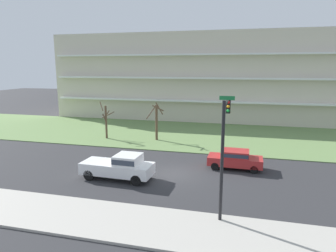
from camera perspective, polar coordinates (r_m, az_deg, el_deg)
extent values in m
plane|color=#2D2D30|center=(23.81, 0.93, -9.15)|extent=(160.00, 160.00, 0.00)
cube|color=#ADA89E|center=(16.79, -5.66, -18.12)|extent=(80.00, 4.00, 0.15)
cube|color=#66844C|center=(37.02, 5.90, -1.70)|extent=(80.00, 16.00, 0.08)
cube|color=beige|center=(50.05, 8.42, 9.29)|extent=(49.86, 12.08, 13.38)
cube|color=white|center=(43.86, 7.42, 4.67)|extent=(47.87, 0.90, 0.24)
cube|color=white|center=(43.61, 7.53, 9.04)|extent=(47.87, 0.90, 0.24)
cube|color=white|center=(43.61, 7.65, 13.43)|extent=(47.87, 0.90, 0.24)
cylinder|color=brown|center=(35.35, -11.74, 0.66)|extent=(0.25, 0.25, 3.90)
cylinder|color=brown|center=(35.91, -11.36, 2.10)|extent=(1.55, 0.24, 0.87)
cylinder|color=brown|center=(34.92, -12.63, 3.71)|extent=(0.80, 0.84, 1.03)
cylinder|color=brown|center=(35.50, -11.65, 2.17)|extent=(0.74, 0.22, 0.99)
cylinder|color=brown|center=(35.11, -12.10, 1.67)|extent=(0.54, 0.37, 0.79)
cylinder|color=brown|center=(34.99, -12.00, 1.66)|extent=(0.65, 0.13, 0.65)
cylinder|color=brown|center=(33.87, -2.21, 0.60)|extent=(0.29, 0.29, 4.10)
cylinder|color=brown|center=(32.97, -1.92, 3.42)|extent=(1.20, 0.84, 0.79)
cylinder|color=brown|center=(34.22, -3.21, 2.67)|extent=(0.87, 1.57, 1.49)
cylinder|color=brown|center=(33.23, -1.67, 3.35)|extent=(0.70, 1.00, 1.48)
cube|color=white|center=(22.90, -9.70, -7.96)|extent=(5.47, 2.19, 0.85)
cube|color=white|center=(22.29, -7.67, -6.33)|extent=(1.87, 1.90, 0.70)
cube|color=#2D3847|center=(22.29, -7.67, -6.33)|extent=(1.83, 1.94, 0.38)
cylinder|color=black|center=(23.10, -4.42, -8.78)|extent=(0.81, 0.25, 0.80)
cylinder|color=black|center=(21.55, -6.10, -10.31)|extent=(0.81, 0.25, 0.80)
cylinder|color=black|center=(24.62, -12.76, -7.75)|extent=(0.81, 0.25, 0.80)
cylinder|color=black|center=(23.18, -14.90, -9.06)|extent=(0.81, 0.25, 0.80)
cube|color=#B22828|center=(25.40, 12.67, -6.51)|extent=(4.44, 1.91, 0.70)
cube|color=#B22828|center=(25.22, 12.73, -5.15)|extent=(2.24, 1.71, 0.55)
cube|color=#2D3847|center=(25.22, 12.73, -5.15)|extent=(2.20, 1.74, 0.30)
cylinder|color=black|center=(24.87, 8.96, -7.60)|extent=(0.65, 0.24, 0.64)
cylinder|color=black|center=(26.36, 9.37, -6.52)|extent=(0.65, 0.24, 0.64)
cylinder|color=black|center=(24.75, 16.13, -8.01)|extent=(0.65, 0.24, 0.64)
cylinder|color=black|center=(26.25, 16.11, -6.90)|extent=(0.65, 0.24, 0.64)
cylinder|color=black|center=(15.95, 10.26, -7.11)|extent=(0.18, 0.18, 6.64)
cylinder|color=black|center=(17.76, 11.16, 4.39)|extent=(0.12, 4.97, 0.12)
cube|color=black|center=(19.99, 11.46, 3.68)|extent=(0.28, 0.28, 0.90)
sphere|color=red|center=(19.80, 11.47, 4.48)|extent=(0.20, 0.20, 0.20)
sphere|color=#F2A519|center=(19.84, 11.44, 3.68)|extent=(0.20, 0.20, 0.20)
sphere|color=green|center=(19.87, 11.41, 2.88)|extent=(0.20, 0.20, 0.20)
cube|color=#197238|center=(17.98, 11.24, 5.27)|extent=(0.90, 0.04, 0.24)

